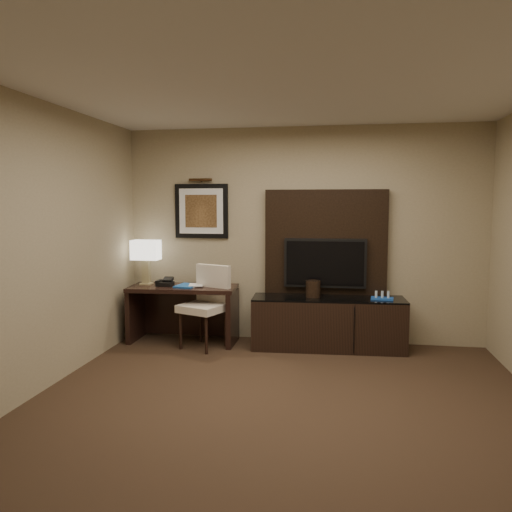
% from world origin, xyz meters
% --- Properties ---
extents(floor, '(4.50, 5.00, 0.01)m').
position_xyz_m(floor, '(0.00, 0.00, -0.01)').
color(floor, '#322116').
rests_on(floor, ground).
extents(ceiling, '(4.50, 5.00, 0.01)m').
position_xyz_m(ceiling, '(0.00, 0.00, 2.70)').
color(ceiling, silver).
rests_on(ceiling, wall_back).
extents(wall_back, '(4.50, 0.01, 2.70)m').
position_xyz_m(wall_back, '(0.00, 2.50, 1.35)').
color(wall_back, '#9B8B69').
rests_on(wall_back, floor).
extents(wall_front, '(4.50, 0.01, 2.70)m').
position_xyz_m(wall_front, '(0.00, -2.50, 1.35)').
color(wall_front, '#9B8B69').
rests_on(wall_front, floor).
extents(wall_left, '(0.01, 5.00, 2.70)m').
position_xyz_m(wall_left, '(-2.25, 0.00, 1.35)').
color(wall_left, '#9B8B69').
rests_on(wall_left, floor).
extents(desk, '(1.36, 0.65, 0.71)m').
position_xyz_m(desk, '(-1.46, 2.15, 0.36)').
color(desk, black).
rests_on(desk, floor).
extents(credenza, '(1.84, 0.60, 0.62)m').
position_xyz_m(credenza, '(0.35, 2.15, 0.31)').
color(credenza, black).
rests_on(credenza, floor).
extents(tv_wall_panel, '(1.50, 0.12, 1.30)m').
position_xyz_m(tv_wall_panel, '(0.30, 2.44, 1.27)').
color(tv_wall_panel, black).
rests_on(tv_wall_panel, wall_back).
extents(tv, '(1.00, 0.08, 0.60)m').
position_xyz_m(tv, '(0.30, 2.34, 1.02)').
color(tv, black).
rests_on(tv, tv_wall_panel).
extents(artwork, '(0.70, 0.04, 0.70)m').
position_xyz_m(artwork, '(-1.30, 2.48, 1.65)').
color(artwork, black).
rests_on(artwork, wall_back).
extents(picture_light, '(0.04, 0.04, 0.30)m').
position_xyz_m(picture_light, '(-1.30, 2.44, 2.05)').
color(picture_light, '#442B15').
rests_on(picture_light, wall_back).
extents(desk_chair, '(0.66, 0.70, 1.01)m').
position_xyz_m(desk_chair, '(-1.14, 1.94, 0.50)').
color(desk_chair, '#F1E2C9').
rests_on(desk_chair, floor).
extents(table_lamp, '(0.34, 0.20, 0.56)m').
position_xyz_m(table_lamp, '(-1.96, 2.21, 0.99)').
color(table_lamp, tan).
rests_on(table_lamp, desk).
extents(desk_phone, '(0.19, 0.18, 0.09)m').
position_xyz_m(desk_phone, '(-1.69, 2.14, 0.76)').
color(desk_phone, black).
rests_on(desk_phone, desk).
extents(blue_folder, '(0.28, 0.35, 0.02)m').
position_xyz_m(blue_folder, '(-1.40, 2.14, 0.72)').
color(blue_folder, '#1850A0').
rests_on(blue_folder, desk).
extents(book, '(0.18, 0.06, 0.24)m').
position_xyz_m(book, '(-1.38, 2.15, 0.84)').
color(book, tan).
rests_on(book, desk).
extents(ice_bucket, '(0.23, 0.23, 0.20)m').
position_xyz_m(ice_bucket, '(0.17, 2.17, 0.72)').
color(ice_bucket, black).
rests_on(ice_bucket, credenza).
extents(minibar_tray, '(0.27, 0.18, 0.09)m').
position_xyz_m(minibar_tray, '(0.98, 2.15, 0.67)').
color(minibar_tray, '#1A4DAB').
rests_on(minibar_tray, credenza).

